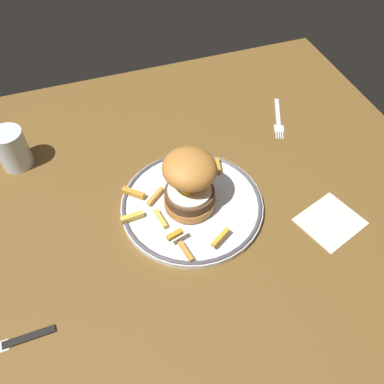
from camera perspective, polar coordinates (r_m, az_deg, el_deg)
ground_plane at (r=80.86cm, az=-3.25°, el=-1.89°), size 112.09×90.41×4.00cm
dinner_plate at (r=77.26cm, az=0.00°, el=-1.78°), size 27.44×27.44×1.60cm
burger at (r=72.49cm, az=-0.35°, el=1.63°), size 14.23×14.21×11.41cm
fries_pile at (r=75.54cm, az=-3.50°, el=-1.81°), size 22.85×25.73×2.74cm
water_glass at (r=90.73cm, az=-24.16°, el=5.44°), size 6.45×6.45×8.63cm
fork at (r=98.13cm, az=12.19°, el=10.16°), size 7.10×13.72×0.36cm
knife at (r=70.94cm, az=-25.08°, el=-19.12°), size 18.03×2.04×0.70cm
napkin at (r=80.05cm, az=19.10°, el=-3.96°), size 13.38×12.53×0.40cm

